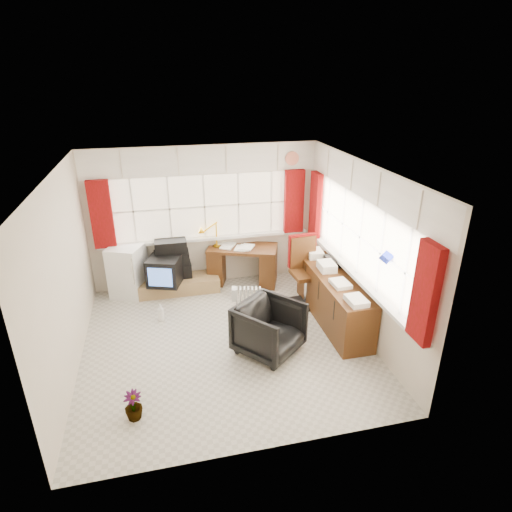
{
  "coord_description": "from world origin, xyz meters",
  "views": [
    {
      "loc": [
        -0.76,
        -5.17,
        3.64
      ],
      "look_at": [
        0.58,
        0.55,
        1.06
      ],
      "focal_mm": 30.0,
      "sensor_mm": 36.0,
      "label": 1
    }
  ],
  "objects_px": {
    "credenza": "(333,298)",
    "office_chair": "(269,329)",
    "radiator": "(248,308)",
    "task_chair": "(304,268)",
    "mini_fridge": "(128,271)",
    "desk": "(243,263)",
    "crt_tv": "(165,271)",
    "tv_bench": "(179,284)",
    "desk_lamp": "(216,229)"
  },
  "relations": [
    {
      "from": "credenza",
      "to": "office_chair",
      "type": "bearing_deg",
      "value": -154.3
    },
    {
      "from": "office_chair",
      "to": "radiator",
      "type": "distance_m",
      "value": 0.82
    },
    {
      "from": "task_chair",
      "to": "mini_fridge",
      "type": "xyz_separation_m",
      "value": [
        -2.87,
        0.92,
        -0.17
      ]
    },
    {
      "from": "desk",
      "to": "crt_tv",
      "type": "height_order",
      "value": "desk"
    },
    {
      "from": "task_chair",
      "to": "radiator",
      "type": "xyz_separation_m",
      "value": [
        -1.04,
        -0.44,
        -0.38
      ]
    },
    {
      "from": "office_chair",
      "to": "crt_tv",
      "type": "distance_m",
      "value": 2.35
    },
    {
      "from": "mini_fridge",
      "to": "tv_bench",
      "type": "bearing_deg",
      "value": -5.39
    },
    {
      "from": "radiator",
      "to": "tv_bench",
      "type": "distance_m",
      "value": 1.62
    },
    {
      "from": "desk_lamp",
      "to": "credenza",
      "type": "relative_size",
      "value": 0.24
    },
    {
      "from": "tv_bench",
      "to": "office_chair",
      "type": "bearing_deg",
      "value": -62.12
    },
    {
      "from": "desk_lamp",
      "to": "task_chair",
      "type": "xyz_separation_m",
      "value": [
        1.3,
        -1.06,
        -0.41
      ]
    },
    {
      "from": "radiator",
      "to": "mini_fridge",
      "type": "xyz_separation_m",
      "value": [
        -1.83,
        1.36,
        0.21
      ]
    },
    {
      "from": "desk_lamp",
      "to": "mini_fridge",
      "type": "height_order",
      "value": "desk_lamp"
    },
    {
      "from": "tv_bench",
      "to": "task_chair",
      "type": "bearing_deg",
      "value": -22.56
    },
    {
      "from": "radiator",
      "to": "tv_bench",
      "type": "height_order",
      "value": "radiator"
    },
    {
      "from": "office_chair",
      "to": "mini_fridge",
      "type": "relative_size",
      "value": 0.9
    },
    {
      "from": "radiator",
      "to": "crt_tv",
      "type": "bearing_deg",
      "value": 137.25
    },
    {
      "from": "office_chair",
      "to": "radiator",
      "type": "height_order",
      "value": "office_chair"
    },
    {
      "from": "desk_lamp",
      "to": "task_chair",
      "type": "height_order",
      "value": "desk_lamp"
    },
    {
      "from": "tv_bench",
      "to": "crt_tv",
      "type": "xyz_separation_m",
      "value": [
        -0.23,
        -0.16,
        0.36
      ]
    },
    {
      "from": "task_chair",
      "to": "credenza",
      "type": "bearing_deg",
      "value": -69.66
    },
    {
      "from": "task_chair",
      "to": "office_chair",
      "type": "distance_m",
      "value": 1.57
    },
    {
      "from": "task_chair",
      "to": "tv_bench",
      "type": "relative_size",
      "value": 0.84
    },
    {
      "from": "credenza",
      "to": "crt_tv",
      "type": "xyz_separation_m",
      "value": [
        -2.51,
        1.36,
        0.1
      ]
    },
    {
      "from": "radiator",
      "to": "credenza",
      "type": "xyz_separation_m",
      "value": [
        1.29,
        -0.24,
        0.15
      ]
    },
    {
      "from": "radiator",
      "to": "credenza",
      "type": "height_order",
      "value": "credenza"
    },
    {
      "from": "credenza",
      "to": "desk_lamp",
      "type": "bearing_deg",
      "value": 131.74
    },
    {
      "from": "office_chair",
      "to": "mini_fridge",
      "type": "xyz_separation_m",
      "value": [
        -1.95,
        2.17,
        0.08
      ]
    },
    {
      "from": "crt_tv",
      "to": "desk_lamp",
      "type": "bearing_deg",
      "value": 21.25
    },
    {
      "from": "desk",
      "to": "tv_bench",
      "type": "height_order",
      "value": "desk"
    },
    {
      "from": "crt_tv",
      "to": "mini_fridge",
      "type": "height_order",
      "value": "mini_fridge"
    },
    {
      "from": "desk",
      "to": "task_chair",
      "type": "height_order",
      "value": "task_chair"
    },
    {
      "from": "credenza",
      "to": "task_chair",
      "type": "bearing_deg",
      "value": 110.34
    },
    {
      "from": "desk_lamp",
      "to": "crt_tv",
      "type": "height_order",
      "value": "desk_lamp"
    },
    {
      "from": "desk_lamp",
      "to": "task_chair",
      "type": "distance_m",
      "value": 1.72
    },
    {
      "from": "desk_lamp",
      "to": "mini_fridge",
      "type": "bearing_deg",
      "value": -175.12
    },
    {
      "from": "desk",
      "to": "desk_lamp",
      "type": "bearing_deg",
      "value": 163.15
    },
    {
      "from": "desk",
      "to": "radiator",
      "type": "xyz_separation_m",
      "value": [
        -0.19,
        -1.36,
        -0.15
      ]
    },
    {
      "from": "office_chair",
      "to": "desk",
      "type": "bearing_deg",
      "value": 47.58
    },
    {
      "from": "credenza",
      "to": "mini_fridge",
      "type": "bearing_deg",
      "value": 152.89
    },
    {
      "from": "task_chair",
      "to": "crt_tv",
      "type": "xyz_separation_m",
      "value": [
        -2.26,
        0.68,
        -0.13
      ]
    },
    {
      "from": "radiator",
      "to": "mini_fridge",
      "type": "relative_size",
      "value": 0.66
    },
    {
      "from": "credenza",
      "to": "desk",
      "type": "bearing_deg",
      "value": 124.61
    },
    {
      "from": "desk",
      "to": "task_chair",
      "type": "distance_m",
      "value": 1.28
    },
    {
      "from": "desk",
      "to": "credenza",
      "type": "distance_m",
      "value": 1.94
    },
    {
      "from": "crt_tv",
      "to": "mini_fridge",
      "type": "distance_m",
      "value": 0.66
    },
    {
      "from": "credenza",
      "to": "mini_fridge",
      "type": "distance_m",
      "value": 3.51
    },
    {
      "from": "desk",
      "to": "office_chair",
      "type": "distance_m",
      "value": 2.17
    },
    {
      "from": "crt_tv",
      "to": "tv_bench",
      "type": "bearing_deg",
      "value": 34.77
    },
    {
      "from": "desk",
      "to": "mini_fridge",
      "type": "bearing_deg",
      "value": -179.99
    }
  ]
}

